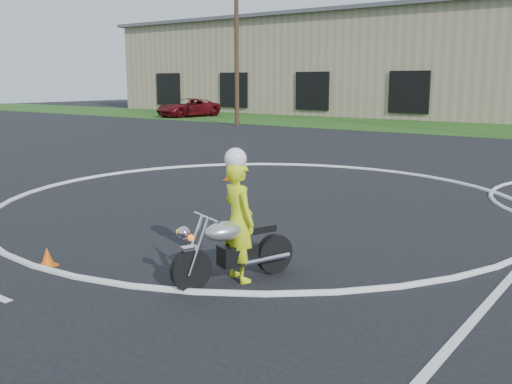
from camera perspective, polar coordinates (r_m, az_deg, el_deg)
The scene contains 8 objects.
ground at distance 11.24m, azimuth -8.31°, elevation -3.54°, with size 120.00×120.00×0.00m, color black.
grass_strip at distance 35.65m, azimuth 23.99°, elevation 5.62°, with size 120.00×10.00×0.02m, color #1E4714.
course_markings at distance 13.55m, azimuth 11.54°, elevation -1.10°, with size 19.05×19.05×0.12m.
primary_motorcycle at distance 8.06m, azimuth -2.38°, elevation -5.62°, with size 0.96×1.87×1.03m.
rider_primary_grp at distance 8.05m, azimuth -1.76°, elevation -2.54°, with size 0.74×0.61×1.91m.
pickup_grp at distance 45.58m, azimuth -6.82°, elevation 8.37°, with size 3.30×5.51×1.43m.
traffic_cones at distance 11.05m, azimuth 15.72°, elevation -3.37°, with size 14.38×9.59×0.30m.
warehouse at distance 54.19m, azimuth 8.32°, elevation 12.40°, with size 41.00×17.00×8.30m.
Camera 1 is at (7.70, -7.69, 2.82)m, focal length 40.00 mm.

